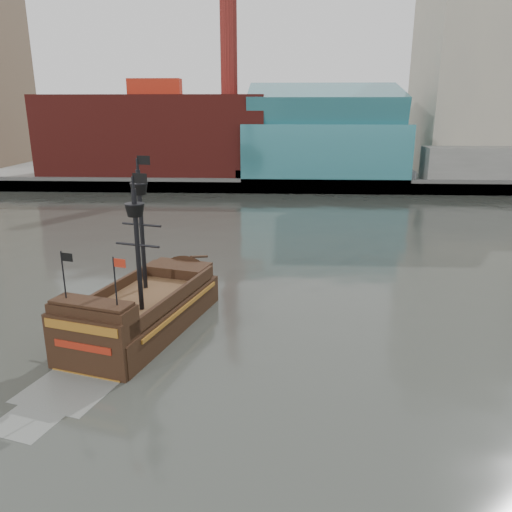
{
  "coord_description": "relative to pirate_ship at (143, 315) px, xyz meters",
  "views": [
    {
      "loc": [
        2.12,
        -26.55,
        15.09
      ],
      "look_at": [
        0.31,
        10.13,
        4.0
      ],
      "focal_mm": 35.0,
      "sensor_mm": 36.0,
      "label": 1
    }
  ],
  "objects": [
    {
      "name": "skyline",
      "position": [
        12.49,
        79.57,
        23.4
      ],
      "size": [
        149.0,
        45.0,
        62.0
      ],
      "color": "#7A5F49",
      "rests_on": "promenade_far"
    },
    {
      "name": "promenade_far",
      "position": [
        7.28,
        87.01,
        -0.16
      ],
      "size": [
        220.0,
        60.0,
        2.0
      ],
      "primitive_type": "cube",
      "color": "slate",
      "rests_on": "ground"
    },
    {
      "name": "pirate_ship",
      "position": [
        0.0,
        0.0,
        0.0
      ],
      "size": [
        9.51,
        17.77,
        12.75
      ],
      "rotation": [
        0.0,
        0.0,
        -0.28
      ],
      "color": "black",
      "rests_on": "ground"
    },
    {
      "name": "ground",
      "position": [
        7.28,
        -4.99,
        -1.16
      ],
      "size": [
        400.0,
        400.0,
        0.0
      ],
      "primitive_type": "plane",
      "color": "#2D2F2A",
      "rests_on": "ground"
    },
    {
      "name": "seawall",
      "position": [
        7.28,
        57.51,
        0.14
      ],
      "size": [
        220.0,
        1.0,
        2.6
      ],
      "primitive_type": "cube",
      "color": "#4C4C49",
      "rests_on": "ground"
    }
  ]
}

